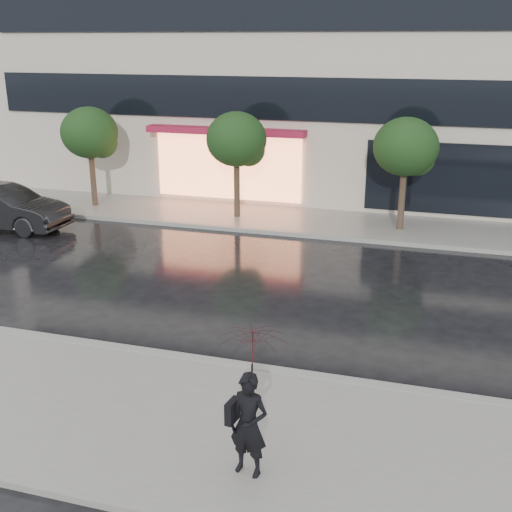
% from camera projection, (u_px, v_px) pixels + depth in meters
% --- Properties ---
extents(ground, '(120.00, 120.00, 0.00)m').
position_uv_depth(ground, '(224.00, 344.00, 14.23)').
color(ground, black).
rests_on(ground, ground).
extents(sidewalk_near, '(60.00, 4.50, 0.12)m').
position_uv_depth(sidewalk_near, '(163.00, 421.00, 11.26)').
color(sidewalk_near, slate).
rests_on(sidewalk_near, ground).
extents(sidewalk_far, '(60.00, 3.50, 0.12)m').
position_uv_depth(sidewalk_far, '(317.00, 222.00, 23.51)').
color(sidewalk_far, slate).
rests_on(sidewalk_far, ground).
extents(curb_near, '(60.00, 0.25, 0.14)m').
position_uv_depth(curb_near, '(208.00, 362.00, 13.30)').
color(curb_near, gray).
rests_on(curb_near, ground).
extents(curb_far, '(60.00, 0.25, 0.14)m').
position_uv_depth(curb_far, '(307.00, 235.00, 21.92)').
color(curb_far, gray).
rests_on(curb_far, ground).
extents(tree_far_west, '(2.20, 2.20, 3.99)m').
position_uv_depth(tree_far_west, '(91.00, 135.00, 24.82)').
color(tree_far_west, '#33261C').
rests_on(tree_far_west, ground).
extents(tree_mid_west, '(2.20, 2.20, 3.99)m').
position_uv_depth(tree_mid_west, '(238.00, 141.00, 23.19)').
color(tree_mid_west, '#33261C').
rests_on(tree_mid_west, ground).
extents(tree_mid_east, '(2.20, 2.20, 3.99)m').
position_uv_depth(tree_mid_east, '(408.00, 149.00, 21.56)').
color(tree_mid_east, '#33261C').
rests_on(tree_mid_east, ground).
extents(parked_car, '(4.70, 1.74, 1.54)m').
position_uv_depth(parked_car, '(4.00, 208.00, 22.68)').
color(parked_car, black).
rests_on(parked_car, ground).
extents(pedestrian_with_umbrella, '(1.15, 1.17, 2.43)m').
position_uv_depth(pedestrian_with_umbrella, '(251.00, 379.00, 9.31)').
color(pedestrian_with_umbrella, black).
rests_on(pedestrian_with_umbrella, sidewalk_near).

